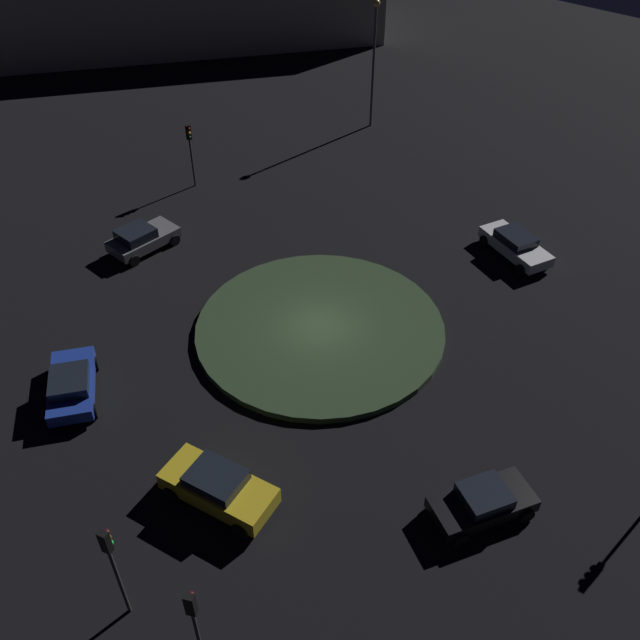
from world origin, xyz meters
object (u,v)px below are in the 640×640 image
car_black (483,502)px  traffic_light_southeast (193,615)px  traffic_light_west (190,144)px  car_blue (71,384)px  car_yellow (218,487)px  car_white (515,245)px  traffic_light_south (112,557)px  car_grey (142,238)px  streetlamp_northwest (374,49)px

car_black → traffic_light_southeast: size_ratio=1.09×
car_black → traffic_light_west: traffic_light_west is taller
car_blue → traffic_light_southeast: (12.94, -2.99, 2.04)m
car_yellow → traffic_light_west: 24.54m
car_white → traffic_light_south: bearing=-67.0°
car_white → traffic_light_south: size_ratio=1.05×
car_grey → traffic_light_west: (-3.80, 6.53, 2.17)m
car_grey → traffic_light_southeast: bearing=-121.6°
traffic_light_west → streetlamp_northwest: bearing=98.5°
car_black → car_blue: bearing=-40.9°
car_white → car_black: (8.33, -15.33, -0.04)m
car_yellow → car_white: (-1.04, 21.72, -0.09)m
car_white → traffic_light_southeast: 26.37m
car_white → car_black: 17.45m
car_grey → traffic_light_west: size_ratio=0.95×
traffic_light_west → streetlamp_northwest: (1.94, 14.87, 2.72)m
car_grey → streetlamp_northwest: (-1.86, 21.40, 4.89)m
streetlamp_northwest → traffic_light_west: bearing=-97.4°
car_yellow → car_black: bearing=-153.7°
car_yellow → streetlamp_northwest: 34.46m
car_yellow → traffic_light_southeast: traffic_light_southeast is taller
car_blue → traffic_light_southeast: bearing=-160.9°
traffic_light_southeast → traffic_light_west: traffic_light_west is taller
car_black → car_blue: 17.66m
car_yellow → car_black: car_yellow is taller
car_black → streetlamp_northwest: streetlamp_northwest is taller
car_grey → car_blue: bearing=-141.1°
car_grey → car_yellow: bearing=-117.0°
traffic_light_southeast → streetlamp_northwest: bearing=2.4°
car_white → car_grey: size_ratio=1.21×
car_blue → car_grey: bearing=-17.0°
car_yellow → car_white: 21.74m
car_black → traffic_light_southeast: bearing=7.7°
car_yellow → streetlamp_northwest: streetlamp_northwest is taller
car_blue → traffic_light_southeast: 13.43m
car_black → traffic_light_south: bearing=-4.2°
car_blue → traffic_light_southeast: traffic_light_southeast is taller
car_black → car_white: bearing=-127.4°
car_yellow → car_grey: (-16.19, 7.55, -0.05)m
car_yellow → car_grey: car_yellow is taller
car_grey → car_white: bearing=-48.9°
car_yellow → traffic_light_southeast: size_ratio=1.21×
traffic_light_west → traffic_light_south: bearing=-25.6°
traffic_light_west → streetlamp_northwest: size_ratio=0.46×
traffic_light_southeast → traffic_light_west: size_ratio=0.94×
traffic_light_west → streetlamp_northwest: 15.24m
car_blue → car_black: bearing=-123.0°
traffic_light_south → traffic_light_southeast: 3.07m
car_yellow → car_white: size_ratio=0.99×
traffic_light_south → traffic_light_west: bearing=27.6°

